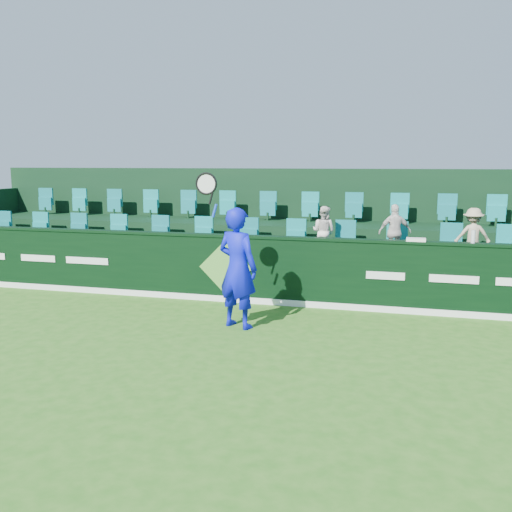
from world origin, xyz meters
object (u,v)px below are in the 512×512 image
(tennis_player, at_px, (237,267))
(towel, at_px, (416,240))
(drinks_bottle, at_px, (473,237))
(spectator_middle, at_px, (395,232))
(spectator_right, at_px, (473,236))
(spectator_left, at_px, (324,232))

(tennis_player, xyz_separation_m, towel, (2.89, 1.71, 0.34))
(tennis_player, xyz_separation_m, drinks_bottle, (3.86, 1.71, 0.43))
(tennis_player, xyz_separation_m, spectator_middle, (2.48, 2.83, 0.34))
(tennis_player, height_order, spectator_middle, tennis_player)
(spectator_right, distance_m, drinks_bottle, 1.13)
(spectator_right, bearing_deg, towel, 40.32)
(tennis_player, height_order, spectator_left, tennis_player)
(spectator_middle, relative_size, spectator_right, 1.04)
(towel, bearing_deg, spectator_left, 148.89)
(spectator_middle, bearing_deg, drinks_bottle, 123.82)
(spectator_left, xyz_separation_m, spectator_right, (2.94, 0.00, 0.01))
(drinks_bottle, bearing_deg, spectator_right, 84.60)
(spectator_left, relative_size, drinks_bottle, 4.62)
(spectator_left, distance_m, spectator_middle, 1.45)
(tennis_player, bearing_deg, spectator_right, 35.49)
(tennis_player, height_order, spectator_right, tennis_player)
(spectator_right, xyz_separation_m, towel, (-1.08, -1.12, 0.03))
(spectator_middle, relative_size, drinks_bottle, 4.92)
(spectator_left, relative_size, spectator_right, 0.98)
(towel, xyz_separation_m, drinks_bottle, (0.98, 0.00, 0.09))
(tennis_player, relative_size, spectator_left, 2.49)
(tennis_player, xyz_separation_m, spectator_right, (3.97, 2.83, 0.31))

